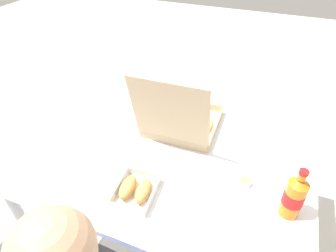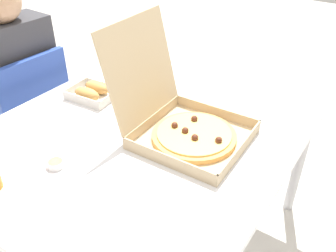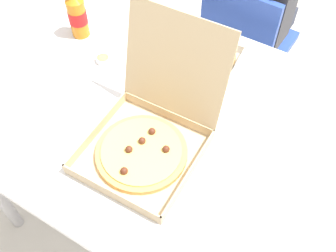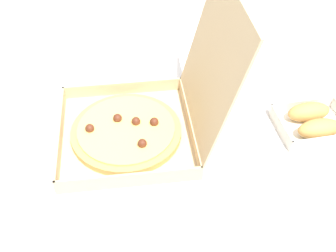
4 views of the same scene
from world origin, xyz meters
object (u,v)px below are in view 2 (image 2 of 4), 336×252
at_px(chair, 29,119).
at_px(pizza_box_open, 184,123).
at_px(bread_side_box, 92,92).
at_px(paper_menu, 256,84).
at_px(diner_person, 12,78).
at_px(dipping_sauce_cup, 56,163).

bearing_deg(chair, pizza_box_open, -88.03).
bearing_deg(bread_side_box, pizza_box_open, -92.75).
xyz_separation_m(pizza_box_open, paper_menu, (0.52, -0.05, -0.05)).
bearing_deg(chair, bread_side_box, -83.03).
bearing_deg(paper_menu, diner_person, 121.19).
xyz_separation_m(chair, pizza_box_open, (0.03, -0.90, 0.29)).
relative_size(chair, pizza_box_open, 1.86).
height_order(diner_person, pizza_box_open, diner_person).
relative_size(bread_side_box, paper_menu, 0.96).
height_order(diner_person, paper_menu, diner_person).
height_order(chair, diner_person, diner_person).
bearing_deg(pizza_box_open, paper_menu, -5.94).
bearing_deg(pizza_box_open, dipping_sauce_cup, 146.46).
xyz_separation_m(diner_person, paper_menu, (0.55, -1.01, 0.03)).
xyz_separation_m(paper_menu, dipping_sauce_cup, (-0.89, 0.30, 0.01)).
bearing_deg(pizza_box_open, bread_side_box, 87.25).
xyz_separation_m(chair, diner_person, (0.00, 0.06, 0.21)).
height_order(diner_person, bread_side_box, diner_person).
xyz_separation_m(chair, dipping_sauce_cup, (-0.34, -0.65, 0.25)).
height_order(pizza_box_open, bread_side_box, pizza_box_open).
height_order(bread_side_box, paper_menu, bread_side_box).
bearing_deg(chair, dipping_sauce_cup, -117.30).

